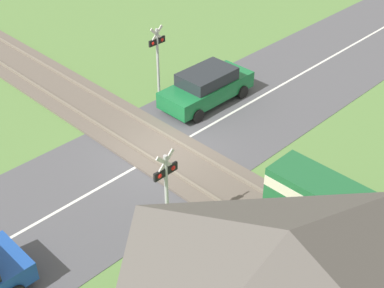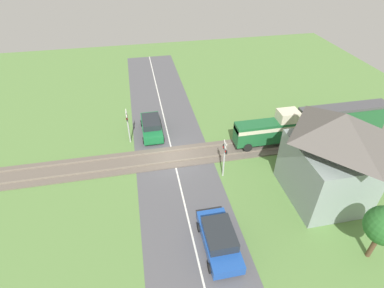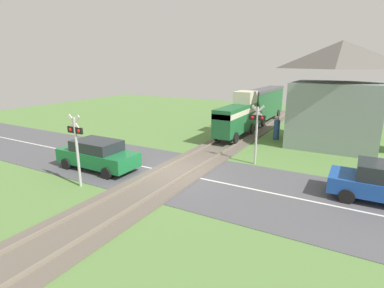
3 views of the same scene
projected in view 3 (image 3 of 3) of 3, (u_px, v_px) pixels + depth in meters
The scene contains 9 objects.
ground_plane at pixel (176, 174), 15.30m from camera, with size 60.00×60.00×0.00m, color #5B8442.
road_surface at pixel (176, 174), 15.29m from camera, with size 48.00×6.40×0.02m.
track_bed at pixel (176, 173), 15.28m from camera, with size 2.80×48.00×0.24m.
train at pixel (255, 107), 25.35m from camera, with size 1.58×13.95×3.18m.
car_near_crossing at pixel (98, 154), 15.77m from camera, with size 4.47×1.92×1.58m.
crossing_signal_west_approach at pixel (76, 142), 13.22m from camera, with size 0.90×0.18×3.32m.
crossing_signal_east_approach at pixel (257, 127), 16.27m from camera, with size 0.90×0.18×3.32m.
station_building at pixel (336, 96), 19.70m from camera, with size 5.86×5.02×6.88m.
pedestrian_by_station at pixel (277, 129), 22.05m from camera, with size 0.43×0.43×1.74m.
Camera 3 is at (7.77, -12.12, 5.44)m, focal length 28.00 mm.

